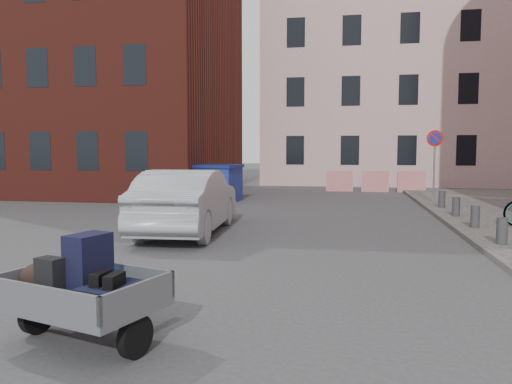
# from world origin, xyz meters

# --- Properties ---
(ground) EXTENTS (120.00, 120.00, 0.00)m
(ground) POSITION_xyz_m (0.00, 0.00, 0.00)
(ground) COLOR #38383A
(ground) RESTS_ON ground
(building_brick) EXTENTS (12.00, 10.00, 14.00)m
(building_brick) POSITION_xyz_m (-9.00, 13.00, 7.00)
(building_brick) COLOR #591E16
(building_brick) RESTS_ON ground
(building_pink) EXTENTS (16.00, 8.00, 14.00)m
(building_pink) POSITION_xyz_m (6.00, 22.00, 7.00)
(building_pink) COLOR #D4A3A3
(building_pink) RESTS_ON ground
(far_building) EXTENTS (6.00, 6.00, 8.00)m
(far_building) POSITION_xyz_m (-20.00, 22.00, 4.00)
(far_building) COLOR maroon
(far_building) RESTS_ON ground
(no_parking_sign) EXTENTS (0.60, 0.09, 2.65)m
(no_parking_sign) POSITION_xyz_m (6.00, 9.48, 2.01)
(no_parking_sign) COLOR gray
(no_parking_sign) RESTS_ON sidewalk
(bollards) EXTENTS (0.22, 9.02, 0.55)m
(bollards) POSITION_xyz_m (6.00, 3.40, 0.40)
(bollards) COLOR #3A3A3D
(bollards) RESTS_ON sidewalk
(barriers) EXTENTS (4.70, 0.18, 1.00)m
(barriers) POSITION_xyz_m (4.20, 15.00, 0.50)
(barriers) COLOR red
(barriers) RESTS_ON ground
(trailer) EXTENTS (1.86, 1.97, 1.20)m
(trailer) POSITION_xyz_m (0.04, -4.98, 0.61)
(trailer) COLOR black
(trailer) RESTS_ON ground
(dumpster) EXTENTS (3.67, 2.18, 1.46)m
(dumpster) POSITION_xyz_m (-3.11, 9.45, 0.74)
(dumpster) COLOR navy
(dumpster) RESTS_ON ground
(silver_car) EXTENTS (1.98, 4.92, 1.59)m
(silver_car) POSITION_xyz_m (-1.06, 2.06, 0.79)
(silver_car) COLOR #9E9FA5
(silver_car) RESTS_ON ground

